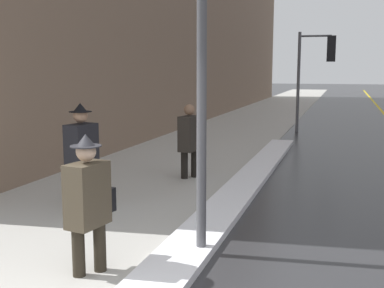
{
  "coord_description": "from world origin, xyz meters",
  "views": [
    {
      "loc": [
        1.99,
        -3.52,
        2.26
      ],
      "look_at": [
        -0.4,
        4.0,
        1.05
      ],
      "focal_mm": 45.0,
      "sensor_mm": 36.0,
      "label": 1
    }
  ],
  "objects_px": {
    "traffic_light_near": "(319,60)",
    "pedestrian_in_fedora": "(82,150)",
    "pedestrian_trailing": "(189,138)",
    "pedestrian_with_shoulder_bag": "(88,199)"
  },
  "relations": [
    {
      "from": "traffic_light_near",
      "to": "pedestrian_with_shoulder_bag",
      "type": "bearing_deg",
      "value": -98.88
    },
    {
      "from": "traffic_light_near",
      "to": "pedestrian_trailing",
      "type": "bearing_deg",
      "value": -105.77
    },
    {
      "from": "traffic_light_near",
      "to": "pedestrian_with_shoulder_bag",
      "type": "xyz_separation_m",
      "value": [
        -1.69,
        -13.37,
        -1.74
      ]
    },
    {
      "from": "pedestrian_with_shoulder_bag",
      "to": "pedestrian_in_fedora",
      "type": "distance_m",
      "value": 2.83
    },
    {
      "from": "pedestrian_trailing",
      "to": "traffic_light_near",
      "type": "bearing_deg",
      "value": 175.78
    },
    {
      "from": "pedestrian_with_shoulder_bag",
      "to": "pedestrian_trailing",
      "type": "distance_m",
      "value": 4.95
    },
    {
      "from": "pedestrian_trailing",
      "to": "pedestrian_in_fedora",
      "type": "bearing_deg",
      "value": -12.88
    },
    {
      "from": "traffic_light_near",
      "to": "pedestrian_in_fedora",
      "type": "height_order",
      "value": "traffic_light_near"
    },
    {
      "from": "pedestrian_with_shoulder_bag",
      "to": "pedestrian_in_fedora",
      "type": "xyz_separation_m",
      "value": [
        -1.49,
        2.4,
        0.08
      ]
    },
    {
      "from": "traffic_light_near",
      "to": "pedestrian_in_fedora",
      "type": "distance_m",
      "value": 11.54
    }
  ]
}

